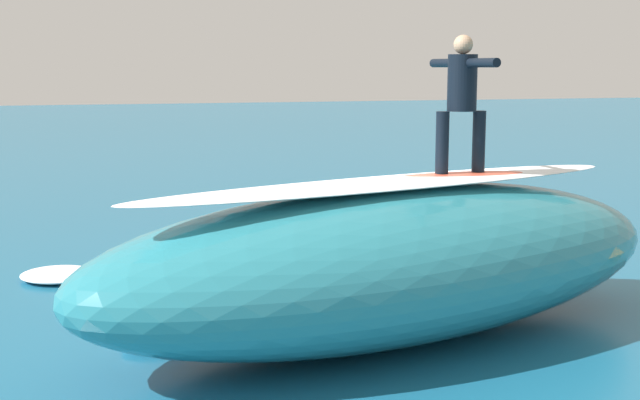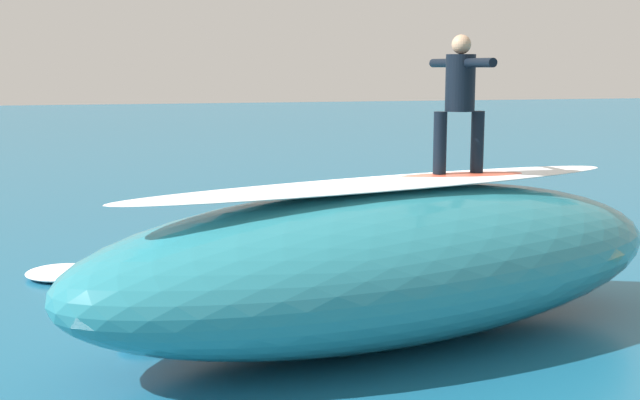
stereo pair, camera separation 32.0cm
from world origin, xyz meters
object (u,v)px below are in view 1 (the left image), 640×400
surfboard_riding (460,176)px  surfboard_paddling (206,278)px  surfer_paddling (213,266)px  surfer_riding (462,93)px

surfboard_riding → surfboard_paddling: size_ratio=0.99×
surfboard_paddling → surfer_paddling: size_ratio=1.36×
surfboard_riding → surfer_paddling: bearing=-49.7°
surfboard_riding → surfer_riding: surfer_riding is taller
surfboard_riding → surfer_riding: size_ratio=1.20×
surfboard_riding → surfer_riding: 0.97m
surfer_riding → surfboard_paddling: 4.65m
surfboard_riding → surfboard_paddling: (2.55, -2.81, -1.72)m
surfboard_paddling → surfer_paddling: (-0.10, 0.09, 0.18)m
surfer_riding → surfboard_paddling: surfer_riding is taller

